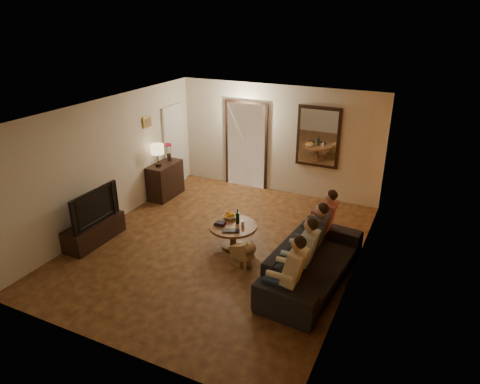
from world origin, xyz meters
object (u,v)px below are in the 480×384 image
at_px(sofa, 313,262).
at_px(bowl, 230,217).
at_px(person_c, 313,240).
at_px(laptop, 231,232).
at_px(tv_stand, 94,232).
at_px(tv, 90,206).
at_px(dog, 241,251).
at_px(wine_bottle, 238,216).
at_px(dresser, 165,180).
at_px(person_d, 323,225).
at_px(coffee_table, 233,236).
at_px(table_lamp, 158,155).
at_px(person_a, 290,277).
at_px(person_b, 302,257).

height_order(sofa, bowl, sofa).
xyz_separation_m(person_c, laptop, (-1.49, -0.12, -0.14)).
distance_m(tv_stand, sofa, 4.23).
relative_size(tv, dog, 2.10).
xyz_separation_m(tv_stand, wine_bottle, (2.56, 1.09, 0.39)).
distance_m(dresser, person_d, 4.21).
xyz_separation_m(dresser, coffee_table, (2.51, -1.43, -0.19)).
xyz_separation_m(tv, person_d, (4.09, 1.43, -0.16)).
bearing_deg(dresser, person_c, -21.18).
height_order(wine_bottle, laptop, wine_bottle).
xyz_separation_m(dresser, laptop, (2.61, -1.71, 0.05)).
bearing_deg(coffee_table, tv, -158.53).
xyz_separation_m(table_lamp, tv, (0.00, -2.19, -0.34)).
height_order(table_lamp, dog, table_lamp).
height_order(dresser, table_lamp, table_lamp).
relative_size(tv, person_c, 0.98).
relative_size(tv_stand, coffee_table, 1.40).
relative_size(coffee_table, wine_bottle, 2.93).
height_order(dresser, tv_stand, dresser).
height_order(tv_stand, person_a, person_a).
height_order(person_c, laptop, person_c).
height_order(coffee_table, wine_bottle, wine_bottle).
distance_m(tv, person_c, 4.18).
bearing_deg(sofa, laptop, 88.91).
distance_m(person_b, person_c, 0.60).
relative_size(person_b, coffee_table, 1.32).
bearing_deg(tv, bowl, -62.59).
height_order(person_d, laptop, person_d).
distance_m(person_a, wine_bottle, 2.12).
height_order(dog, coffee_table, dog).
xyz_separation_m(person_b, laptop, (-1.49, 0.48, -0.14)).
relative_size(tv, bowl, 4.53).
bearing_deg(laptop, table_lamp, 124.47).
relative_size(person_b, laptop, 3.65).
bearing_deg(wine_bottle, bowl, 152.45).
bearing_deg(person_a, bowl, 138.24).
bearing_deg(bowl, tv_stand, -152.59).
distance_m(dresser, laptop, 3.12).
xyz_separation_m(person_d, dog, (-1.16, -0.97, -0.32)).
relative_size(sofa, coffee_table, 2.71).
distance_m(person_c, laptop, 1.50).
height_order(tv, person_c, person_c).
distance_m(coffee_table, laptop, 0.38).
relative_size(person_d, laptop, 3.65).
height_order(coffee_table, laptop, laptop).
bearing_deg(tv_stand, person_a, -5.18).
distance_m(tv, dog, 3.00).
height_order(dresser, laptop, dresser).
height_order(sofa, person_d, person_d).
relative_size(tv, person_a, 0.98).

